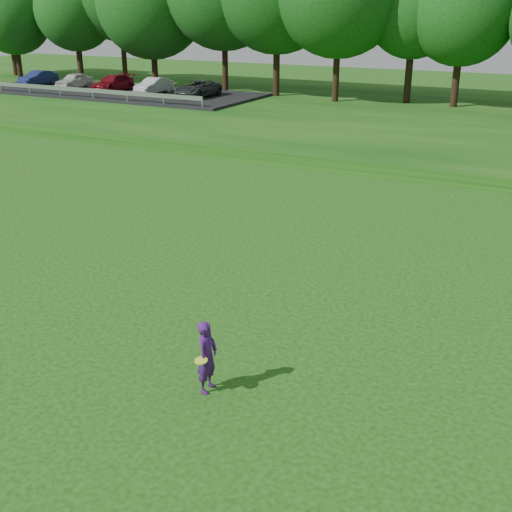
% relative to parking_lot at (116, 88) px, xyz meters
% --- Properties ---
extents(ground, '(140.00, 140.00, 0.00)m').
position_rel_parking_lot_xyz_m(ground, '(23.53, -32.81, -1.03)').
color(ground, '#0E460D').
rests_on(ground, ground).
extents(berm, '(130.00, 30.00, 0.60)m').
position_rel_parking_lot_xyz_m(berm, '(23.53, 1.19, -0.73)').
color(berm, '#0E460D').
rests_on(berm, ground).
extents(walking_path, '(130.00, 1.60, 0.04)m').
position_rel_parking_lot_xyz_m(walking_path, '(23.53, -12.81, -1.01)').
color(walking_path, gray).
rests_on(walking_path, ground).
extents(parking_lot, '(24.00, 9.00, 1.38)m').
position_rel_parking_lot_xyz_m(parking_lot, '(0.00, 0.00, 0.00)').
color(parking_lot, black).
rests_on(parking_lot, berm).
extents(woman, '(0.41, 0.70, 1.51)m').
position_rel_parking_lot_xyz_m(woman, '(27.96, -31.83, -0.28)').
color(woman, '#451769').
rests_on(woman, ground).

